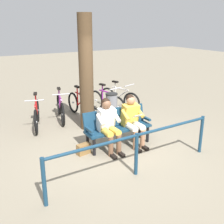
% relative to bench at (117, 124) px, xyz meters
% --- Properties ---
extents(ground_plane, '(40.00, 40.00, 0.00)m').
position_rel_bench_xyz_m(ground_plane, '(0.17, 0.27, -0.51)').
color(ground_plane, gray).
extents(bench, '(1.61, 0.52, 0.87)m').
position_rel_bench_xyz_m(bench, '(0.00, 0.00, 0.00)').
color(bench, navy).
rests_on(bench, ground).
extents(person_reading, '(0.50, 0.77, 1.20)m').
position_rel_bench_xyz_m(person_reading, '(-0.32, 0.17, 0.16)').
color(person_reading, gold).
rests_on(person_reading, ground).
extents(person_companion, '(0.50, 0.77, 1.20)m').
position_rel_bench_xyz_m(person_companion, '(0.32, 0.16, 0.16)').
color(person_companion, white).
rests_on(person_companion, ground).
extents(handbag, '(0.32, 0.19, 0.24)m').
position_rel_bench_xyz_m(handbag, '(0.90, 0.06, -0.39)').
color(handbag, olive).
rests_on(handbag, ground).
extents(tree_trunk, '(0.37, 0.37, 3.01)m').
position_rel_bench_xyz_m(tree_trunk, '(0.13, -1.32, 1.00)').
color(tree_trunk, '#4C3823').
rests_on(tree_trunk, ground).
extents(litter_bin, '(0.35, 0.35, 0.85)m').
position_rel_bench_xyz_m(litter_bin, '(-0.70, -1.42, -0.08)').
color(litter_bin, slate).
rests_on(litter_bin, ground).
extents(bicycle_green, '(0.65, 1.62, 0.94)m').
position_rel_bench_xyz_m(bicycle_green, '(-1.52, -2.30, -0.15)').
color(bicycle_green, black).
rests_on(bicycle_green, ground).
extents(bicycle_silver, '(0.54, 1.65, 0.94)m').
position_rel_bench_xyz_m(bicycle_silver, '(-0.94, -2.14, -0.15)').
color(bicycle_silver, black).
rests_on(bicycle_silver, ground).
extents(bicycle_red, '(0.48, 1.68, 0.94)m').
position_rel_bench_xyz_m(bicycle_red, '(-0.10, -2.27, -0.15)').
color(bicycle_red, black).
rests_on(bicycle_red, ground).
extents(bicycle_black, '(0.57, 1.64, 0.94)m').
position_rel_bench_xyz_m(bicycle_black, '(0.52, -2.33, -0.15)').
color(bicycle_black, black).
rests_on(bicycle_black, ground).
extents(bicycle_blue, '(0.66, 1.61, 0.94)m').
position_rel_bench_xyz_m(bicycle_blue, '(1.30, -2.09, -0.15)').
color(bicycle_blue, black).
rests_on(bicycle_blue, ground).
extents(railing_fence, '(3.64, 0.14, 0.85)m').
position_rel_bench_xyz_m(railing_fence, '(0.40, 1.34, 0.10)').
color(railing_fence, navy).
rests_on(railing_fence, ground).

